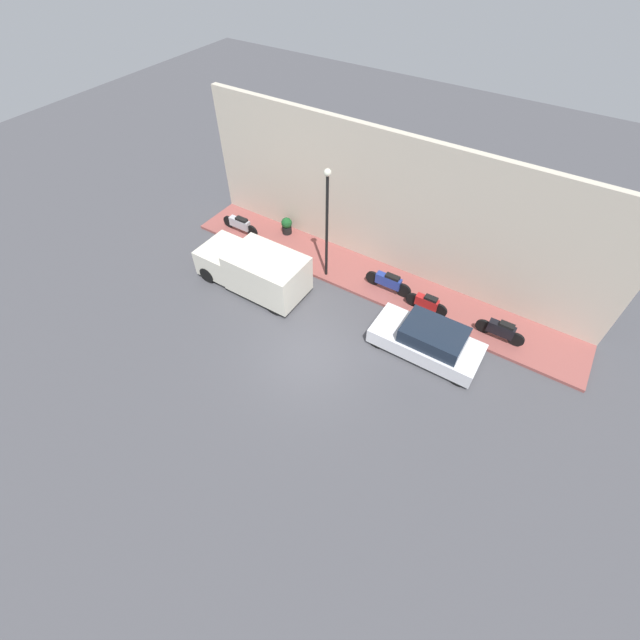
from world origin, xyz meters
name	(u,v)px	position (x,y,z in m)	size (l,w,h in m)	color
ground_plane	(308,356)	(0.00, 0.00, 0.00)	(60.00, 60.00, 0.00)	#47474C
sidewalk	(371,279)	(5.12, 0.00, 0.07)	(2.42, 18.35, 0.14)	#934C47
building_facade	(393,206)	(6.48, 0.00, 3.06)	(0.30, 18.35, 6.13)	beige
parked_car	(428,341)	(2.63, -3.66, 0.65)	(1.78, 4.11, 1.38)	silver
delivery_van	(254,268)	(2.08, 4.16, 0.97)	(2.08, 4.91, 1.88)	silver
motorcycle_red	(427,303)	(4.51, -2.83, 0.59)	(0.30, 1.78, 0.83)	#B21E1E
motorcycle_black	(501,330)	(4.66, -5.81, 0.61)	(0.30, 1.88, 0.88)	black
scooter_silver	(240,224)	(4.66, 7.12, 0.59)	(0.30, 2.10, 0.83)	#B7B7BF
motorcycle_blue	(389,282)	(4.79, -0.95, 0.62)	(0.30, 2.11, 0.88)	navy
streetlamp	(327,215)	(4.25, 1.84, 3.23)	(0.30, 0.30, 5.08)	black
potted_plant	(287,225)	(5.82, 5.11, 0.58)	(0.53, 0.53, 0.85)	black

